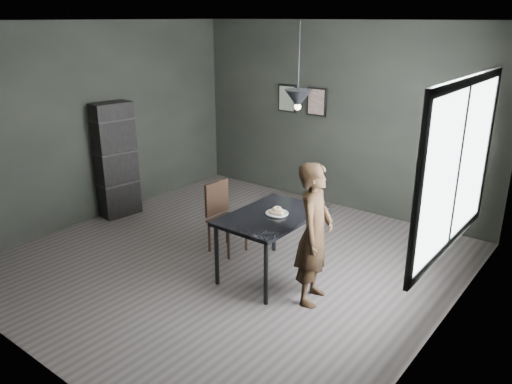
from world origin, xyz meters
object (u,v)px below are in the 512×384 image
Objects in this scene: wood_chair at (223,212)px; shelf_unit at (116,160)px; white_plate at (277,214)px; woman at (314,234)px; cafe_table at (271,221)px; pendant_lamp at (298,99)px.

shelf_unit is at bearing -176.92° from wood_chair.
white_plate is at bearing 7.28° from shelf_unit.
woman is at bearing 4.16° from shelf_unit.
cafe_table is 5.22× the size of white_plate.
pendant_lamp is (0.25, 0.10, 1.38)m from cafe_table.
woman is at bearing -10.42° from wood_chair.
cafe_table is 0.91m from wood_chair.
pendant_lamp is at bearing 14.59° from white_plate.
woman is 0.89× the size of shelf_unit.
woman is (0.62, -0.21, -0.00)m from white_plate.
wood_chair reaches higher than cafe_table.
wood_chair is (-0.93, 0.12, -0.25)m from white_plate.
white_plate is at bearing -165.41° from pendant_lamp.
wood_chair is 1.03× the size of pendant_lamp.
cafe_table is 1.41m from pendant_lamp.
white_plate is 0.14× the size of shelf_unit.
cafe_table is at bearing 6.32° from shelf_unit.
woman is 1.60m from wood_chair.
wood_chair is (-0.88, 0.17, -0.16)m from cafe_table.
shelf_unit is 3.39m from pendant_lamp.
woman reaches higher than wood_chair.
cafe_table is 1.39× the size of pendant_lamp.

